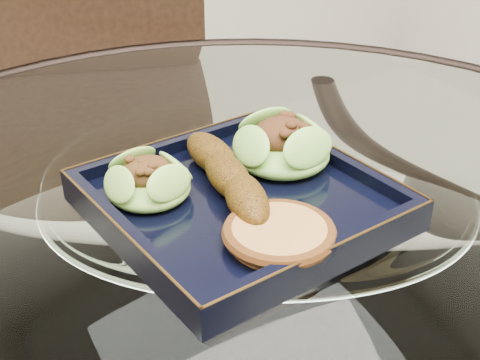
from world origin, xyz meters
TOP-DOWN VIEW (x-y plane):
  - dining_table at (-0.00, -0.00)m, footprint 1.13×1.13m
  - dining_chair at (0.01, 0.54)m, footprint 0.51×0.51m
  - navy_plate at (-0.02, 0.01)m, footprint 0.30×0.30m
  - lettuce_wrap_left at (-0.10, 0.05)m, footprint 0.10×0.10m
  - lettuce_wrap_right at (0.06, 0.05)m, footprint 0.14×0.14m
  - roasted_plantain at (-0.02, 0.03)m, footprint 0.06×0.19m
  - crumb_patty at (-0.02, -0.08)m, footprint 0.12×0.12m

SIDE VIEW (x-z plane):
  - dining_chair at x=0.01m, z-range 0.05..0.97m
  - dining_table at x=0.00m, z-range 0.21..0.98m
  - navy_plate at x=-0.02m, z-range 0.76..0.78m
  - crumb_patty at x=-0.02m, z-range 0.78..0.80m
  - lettuce_wrap_left at x=-0.10m, z-range 0.78..0.81m
  - roasted_plantain at x=-0.02m, z-range 0.78..0.82m
  - lettuce_wrap_right at x=0.06m, z-range 0.78..0.82m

